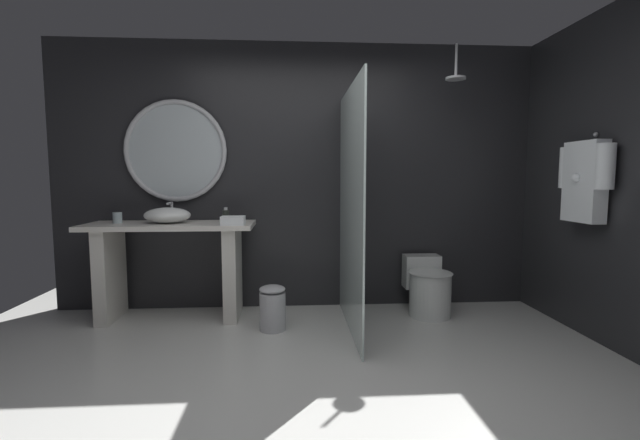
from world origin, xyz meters
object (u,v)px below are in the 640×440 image
object	(u,v)px
rain_shower_head	(456,75)
waste_bin	(273,307)
tumbler_cup	(117,218)
toilet	(428,288)
folded_hand_towel	(233,220)
round_wall_mirror	(176,151)
vessel_sink	(167,215)
soap_dispenser	(226,216)
hanging_bathrobe	(585,178)

from	to	relation	value
rain_shower_head	waste_bin	size ratio (longest dim) A/B	0.81
tumbler_cup	toilet	distance (m)	2.95
waste_bin	rain_shower_head	bearing A→B (deg)	11.33
folded_hand_towel	round_wall_mirror	bearing A→B (deg)	142.47
round_wall_mirror	rain_shower_head	world-z (taller)	rain_shower_head
vessel_sink	toilet	world-z (taller)	vessel_sink
soap_dispenser	waste_bin	size ratio (longest dim) A/B	0.36
hanging_bathrobe	folded_hand_towel	bearing A→B (deg)	169.37
toilet	folded_hand_towel	bearing A→B (deg)	-175.43
hanging_bathrobe	waste_bin	size ratio (longest dim) A/B	1.82
round_wall_mirror	hanging_bathrobe	size ratio (longest dim) A/B	1.38
round_wall_mirror	toilet	bearing A→B (deg)	-7.37
tumbler_cup	soap_dispenser	distance (m)	0.97
tumbler_cup	folded_hand_towel	xyz separation A→B (m)	(1.07, -0.21, -0.01)
vessel_sink	round_wall_mirror	size ratio (longest dim) A/B	0.42
vessel_sink	round_wall_mirror	world-z (taller)	round_wall_mirror
tumbler_cup	toilet	world-z (taller)	tumbler_cup
hanging_bathrobe	waste_bin	distance (m)	2.73
soap_dispenser	hanging_bathrobe	xyz separation A→B (m)	(2.91, -0.74, 0.35)
soap_dispenser	waste_bin	xyz separation A→B (m)	(0.44, -0.41, -0.75)
rain_shower_head	folded_hand_towel	bearing A→B (deg)	-176.17
rain_shower_head	hanging_bathrobe	distance (m)	1.40
toilet	waste_bin	distance (m)	1.50
tumbler_cup	toilet	size ratio (longest dim) A/B	0.17
vessel_sink	folded_hand_towel	xyz separation A→B (m)	(0.61, -0.19, -0.03)
rain_shower_head	folded_hand_towel	size ratio (longest dim) A/B	1.56
folded_hand_towel	toilet	bearing A→B (deg)	4.57
vessel_sink	tumbler_cup	size ratio (longest dim) A/B	4.14
round_wall_mirror	toilet	world-z (taller)	round_wall_mirror
toilet	rain_shower_head	bearing A→B (deg)	-2.64
hanging_bathrobe	folded_hand_towel	xyz separation A→B (m)	(-2.82, 0.53, -0.37)
vessel_sink	tumbler_cup	distance (m)	0.45
vessel_sink	rain_shower_head	distance (m)	2.91
tumbler_cup	toilet	bearing A→B (deg)	-1.36
vessel_sink	waste_bin	size ratio (longest dim) A/B	1.06
vessel_sink	folded_hand_towel	size ratio (longest dim) A/B	2.04
vessel_sink	waste_bin	world-z (taller)	vessel_sink
round_wall_mirror	folded_hand_towel	bearing A→B (deg)	-37.53
tumbler_cup	hanging_bathrobe	bearing A→B (deg)	-10.81
vessel_sink	soap_dispenser	bearing A→B (deg)	2.87
hanging_bathrobe	waste_bin	world-z (taller)	hanging_bathrobe
tumbler_cup	folded_hand_towel	bearing A→B (deg)	-11.27
rain_shower_head	vessel_sink	bearing A→B (deg)	178.88
hanging_bathrobe	folded_hand_towel	world-z (taller)	hanging_bathrobe
folded_hand_towel	rain_shower_head	bearing A→B (deg)	3.83
vessel_sink	soap_dispenser	world-z (taller)	vessel_sink
waste_bin	hanging_bathrobe	bearing A→B (deg)	-7.61
tumbler_cup	round_wall_mirror	bearing A→B (deg)	26.92
soap_dispenser	tumbler_cup	bearing A→B (deg)	179.98
tumbler_cup	hanging_bathrobe	xyz separation A→B (m)	(3.89, -0.74, 0.36)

